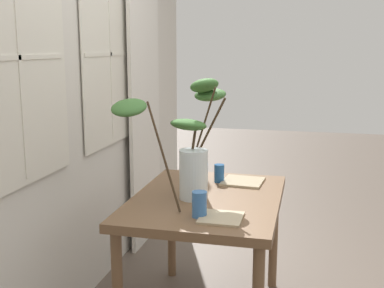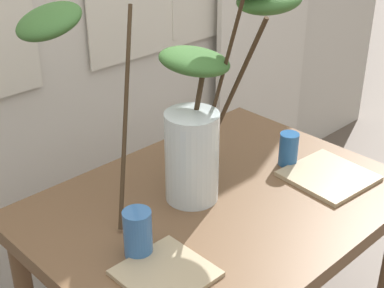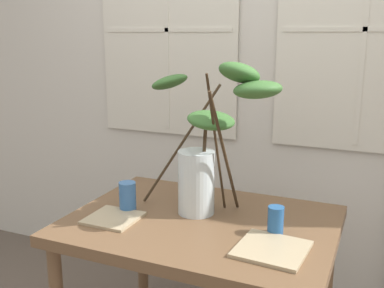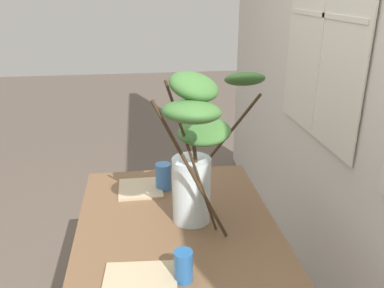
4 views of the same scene
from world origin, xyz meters
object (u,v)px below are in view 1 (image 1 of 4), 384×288
Objects in this scene: drinking_glass_blue_left at (199,204)px; drinking_glass_blue_right at (219,173)px; vase_with_branches at (190,140)px; plate_square_right at (243,181)px; dining_table at (207,212)px; plate_square_left at (221,218)px.

drinking_glass_blue_right is at bearing 1.82° from drinking_glass_blue_left.
plate_square_right is (0.36, -0.26, -0.32)m from vase_with_branches.
dining_table is 0.43m from vase_with_branches.
vase_with_branches is 3.13× the size of plate_square_right.
vase_with_branches is at bearing 144.58° from plate_square_right.
vase_with_branches is 0.53m from plate_square_left.
dining_table is 1.45× the size of vase_with_branches.
vase_with_branches is at bearing 98.04° from dining_table.
drinking_glass_blue_right is (0.33, -0.01, 0.15)m from dining_table.
plate_square_right is at bearing -81.15° from drinking_glass_blue_right.
plate_square_left is (-0.01, -0.11, -0.06)m from drinking_glass_blue_left.
plate_square_left reaches higher than dining_table.
drinking_glass_blue_right is 0.46× the size of plate_square_right.
plate_square_right is (0.02, -0.15, -0.05)m from drinking_glass_blue_right.
drinking_glass_blue_left reaches higher than drinking_glass_blue_right.
plate_square_left is 0.85× the size of plate_square_right.
plate_square_left is (-0.35, -0.15, 0.10)m from dining_table.
plate_square_right is (0.70, -0.13, -0.06)m from drinking_glass_blue_left.
plate_square_right reaches higher than plate_square_left.
drinking_glass_blue_left is (-0.33, -0.13, -0.26)m from vase_with_branches.
drinking_glass_blue_right reaches higher than dining_table.
vase_with_branches reaches higher than dining_table.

